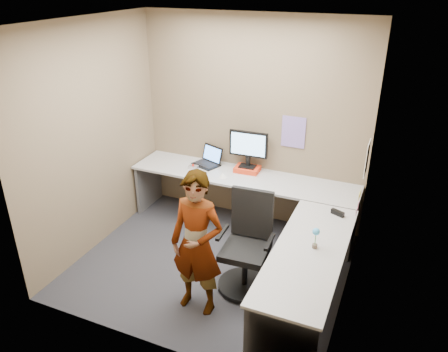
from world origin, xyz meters
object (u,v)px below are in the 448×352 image
at_px(monitor, 248,146).
at_px(person, 197,244).
at_px(office_chair, 247,251).
at_px(desk, 259,213).

xyz_separation_m(monitor, person, (0.16, -1.83, -0.33)).
distance_m(monitor, office_chair, 1.55).
bearing_deg(person, office_chair, 58.70).
height_order(monitor, person, person).
relative_size(desk, person, 1.99).
height_order(desk, person, person).
distance_m(desk, person, 1.11).
xyz_separation_m(desk, office_chair, (0.06, -0.56, -0.15)).
relative_size(monitor, office_chair, 0.47).
distance_m(desk, monitor, 1.00).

